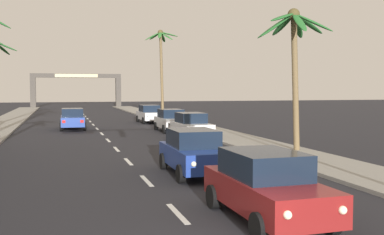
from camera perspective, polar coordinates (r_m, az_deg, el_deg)
sidewalk_right at (r=29.50m, az=5.11°, el=-2.53°), size 3.20×110.00×0.14m
lane_markings at (r=27.98m, az=-9.27°, el=-3.03°), size 4.28×89.47×0.01m
sedan_lead_at_stop_bar at (r=11.38m, az=9.19°, el=-8.35°), size 1.99×4.47×1.68m
sedan_third_in_queue at (r=17.16m, az=0.20°, el=-4.28°), size 1.98×4.46×1.68m
sedan_oncoming_far at (r=37.40m, az=-14.70°, el=-0.15°), size 1.98×4.46×1.68m
sedan_parked_nearest_kerb at (r=43.60m, az=-5.33°, el=0.46°), size 2.04×4.49×1.68m
sedan_parked_mid_kerb at (r=29.32m, az=-0.09°, el=-1.02°), size 1.96×4.46×1.68m
sedan_parked_far_kerb at (r=34.48m, az=-2.63°, el=-0.34°), size 1.95×4.45×1.68m
palm_right_second at (r=23.46m, az=12.53°, el=9.04°), size 3.84×3.87×7.18m
palm_right_farthest at (r=50.61m, az=-3.86°, el=7.83°), size 3.78×3.61×9.68m
town_gateway_arch at (r=81.68m, az=-14.20°, el=3.94°), size 15.25×0.90×5.88m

